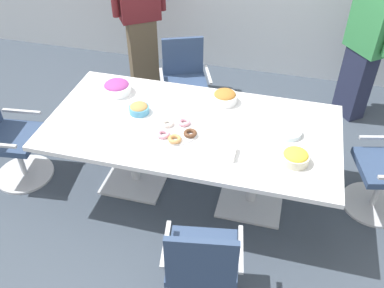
{
  "coord_description": "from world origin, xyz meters",
  "views": [
    {
      "loc": [
        0.69,
        -2.68,
        2.84
      ],
      "look_at": [
        0.0,
        0.0,
        0.55
      ],
      "focal_mm": 39.42,
      "sensor_mm": 36.0,
      "label": 1
    }
  ],
  "objects_px": {
    "plate_stack": "(289,132)",
    "napkin_pile": "(225,152)",
    "office_chair_1": "(202,269)",
    "donut_platter": "(176,131)",
    "conference_table": "(192,137)",
    "person_standing_0": "(140,11)",
    "person_standing_1": "(366,44)",
    "office_chair_0": "(9,142)",
    "office_chair_3": "(185,88)",
    "snack_bowl_chips_yellow": "(296,157)",
    "snack_bowl_pretzels": "(225,97)",
    "snack_bowl_candy_mix": "(117,87)",
    "snack_bowl_cookies": "(139,108)"
  },
  "relations": [
    {
      "from": "office_chair_3",
      "to": "napkin_pile",
      "type": "bearing_deg",
      "value": 94.94
    },
    {
      "from": "conference_table",
      "to": "office_chair_0",
      "type": "xyz_separation_m",
      "value": [
        -1.67,
        -0.22,
        -0.22
      ]
    },
    {
      "from": "office_chair_1",
      "to": "person_standing_0",
      "type": "height_order",
      "value": "person_standing_0"
    },
    {
      "from": "snack_bowl_cookies",
      "to": "person_standing_0",
      "type": "bearing_deg",
      "value": 109.24
    },
    {
      "from": "snack_bowl_pretzels",
      "to": "plate_stack",
      "type": "relative_size",
      "value": 1.05
    },
    {
      "from": "napkin_pile",
      "to": "conference_table",
      "type": "bearing_deg",
      "value": 138.81
    },
    {
      "from": "conference_table",
      "to": "office_chair_0",
      "type": "height_order",
      "value": "office_chair_0"
    },
    {
      "from": "person_standing_0",
      "to": "snack_bowl_cookies",
      "type": "relative_size",
      "value": 11.02
    },
    {
      "from": "snack_bowl_pretzels",
      "to": "napkin_pile",
      "type": "relative_size",
      "value": 1.35
    },
    {
      "from": "plate_stack",
      "to": "office_chair_0",
      "type": "bearing_deg",
      "value": -172.97
    },
    {
      "from": "office_chair_0",
      "to": "conference_table",
      "type": "bearing_deg",
      "value": 90.73
    },
    {
      "from": "office_chair_3",
      "to": "snack_bowl_candy_mix",
      "type": "xyz_separation_m",
      "value": [
        -0.42,
        -0.77,
        0.4
      ]
    },
    {
      "from": "office_chair_0",
      "to": "napkin_pile",
      "type": "height_order",
      "value": "office_chair_0"
    },
    {
      "from": "plate_stack",
      "to": "napkin_pile",
      "type": "xyz_separation_m",
      "value": [
        -0.44,
        -0.37,
        0.01
      ]
    },
    {
      "from": "person_standing_1",
      "to": "donut_platter",
      "type": "height_order",
      "value": "person_standing_1"
    },
    {
      "from": "snack_bowl_chips_yellow",
      "to": "person_standing_1",
      "type": "bearing_deg",
      "value": 72.95
    },
    {
      "from": "conference_table",
      "to": "snack_bowl_candy_mix",
      "type": "relative_size",
      "value": 9.44
    },
    {
      "from": "snack_bowl_chips_yellow",
      "to": "napkin_pile",
      "type": "bearing_deg",
      "value": -174.81
    },
    {
      "from": "office_chair_1",
      "to": "donut_platter",
      "type": "height_order",
      "value": "office_chair_1"
    },
    {
      "from": "office_chair_3",
      "to": "person_standing_0",
      "type": "bearing_deg",
      "value": -59.42
    },
    {
      "from": "person_standing_0",
      "to": "conference_table",
      "type": "bearing_deg",
      "value": 87.98
    },
    {
      "from": "person_standing_1",
      "to": "plate_stack",
      "type": "height_order",
      "value": "person_standing_1"
    },
    {
      "from": "snack_bowl_chips_yellow",
      "to": "napkin_pile",
      "type": "distance_m",
      "value": 0.52
    },
    {
      "from": "conference_table",
      "to": "snack_bowl_cookies",
      "type": "distance_m",
      "value": 0.51
    },
    {
      "from": "person_standing_1",
      "to": "conference_table",
      "type": "bearing_deg",
      "value": 100.66
    },
    {
      "from": "person_standing_0",
      "to": "napkin_pile",
      "type": "xyz_separation_m",
      "value": [
        1.34,
        -1.87,
        -0.22
      ]
    },
    {
      "from": "napkin_pile",
      "to": "snack_bowl_candy_mix",
      "type": "bearing_deg",
      "value": 151.78
    },
    {
      "from": "office_chair_3",
      "to": "napkin_pile",
      "type": "xyz_separation_m",
      "value": [
        0.69,
        -1.37,
        0.37
      ]
    },
    {
      "from": "conference_table",
      "to": "office_chair_3",
      "type": "xyz_separation_m",
      "value": [
        -0.36,
        1.08,
        -0.22
      ]
    },
    {
      "from": "office_chair_3",
      "to": "donut_platter",
      "type": "distance_m",
      "value": 1.29
    },
    {
      "from": "conference_table",
      "to": "donut_platter",
      "type": "height_order",
      "value": "donut_platter"
    },
    {
      "from": "snack_bowl_pretzels",
      "to": "person_standing_1",
      "type": "bearing_deg",
      "value": 45.25
    },
    {
      "from": "snack_bowl_pretzels",
      "to": "plate_stack",
      "type": "bearing_deg",
      "value": -29.16
    },
    {
      "from": "office_chair_3",
      "to": "snack_bowl_chips_yellow",
      "type": "relative_size",
      "value": 4.43
    },
    {
      "from": "plate_stack",
      "to": "donut_platter",
      "type": "bearing_deg",
      "value": -166.69
    },
    {
      "from": "office_chair_0",
      "to": "donut_platter",
      "type": "bearing_deg",
      "value": 86.56
    },
    {
      "from": "office_chair_0",
      "to": "snack_bowl_chips_yellow",
      "type": "distance_m",
      "value": 2.55
    },
    {
      "from": "person_standing_0",
      "to": "snack_bowl_candy_mix",
      "type": "relative_size",
      "value": 7.43
    },
    {
      "from": "office_chair_3",
      "to": "person_standing_0",
      "type": "xyz_separation_m",
      "value": [
        -0.65,
        0.5,
        0.59
      ]
    },
    {
      "from": "office_chair_1",
      "to": "snack_bowl_chips_yellow",
      "type": "distance_m",
      "value": 1.05
    },
    {
      "from": "person_standing_0",
      "to": "person_standing_1",
      "type": "xyz_separation_m",
      "value": [
        2.44,
        0.07,
        -0.13
      ]
    },
    {
      "from": "person_standing_1",
      "to": "snack_bowl_candy_mix",
      "type": "relative_size",
      "value": 6.56
    },
    {
      "from": "conference_table",
      "to": "snack_bowl_pretzels",
      "type": "distance_m",
      "value": 0.48
    },
    {
      "from": "snack_bowl_pretzels",
      "to": "office_chair_1",
      "type": "bearing_deg",
      "value": -83.96
    },
    {
      "from": "person_standing_0",
      "to": "snack_bowl_pretzels",
      "type": "height_order",
      "value": "person_standing_0"
    },
    {
      "from": "office_chair_3",
      "to": "person_standing_1",
      "type": "bearing_deg",
      "value": 175.81
    },
    {
      "from": "person_standing_0",
      "to": "snack_bowl_cookies",
      "type": "bearing_deg",
      "value": 74.58
    },
    {
      "from": "snack_bowl_chips_yellow",
      "to": "plate_stack",
      "type": "xyz_separation_m",
      "value": [
        -0.07,
        0.32,
        -0.03
      ]
    },
    {
      "from": "office_chair_0",
      "to": "snack_bowl_chips_yellow",
      "type": "height_order",
      "value": "office_chair_0"
    },
    {
      "from": "snack_bowl_chips_yellow",
      "to": "plate_stack",
      "type": "bearing_deg",
      "value": 102.54
    }
  ]
}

